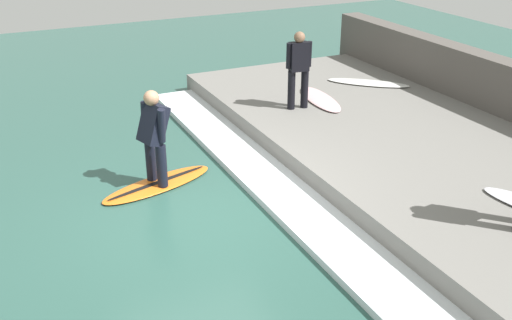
{
  "coord_description": "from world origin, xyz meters",
  "views": [
    {
      "loc": [
        -2.54,
        -7.27,
        4.37
      ],
      "look_at": [
        0.92,
        0.0,
        0.7
      ],
      "focal_mm": 42.0,
      "sensor_mm": 36.0,
      "label": 1
    }
  ],
  "objects_px": {
    "surfboard_riding": "(158,184)",
    "surfer_riding": "(154,133)",
    "surfer_waiting_far": "(299,66)",
    "surfboard_waiting_far": "(320,99)",
    "surfboard_spare": "(368,83)"
  },
  "relations": [
    {
      "from": "surfboard_riding",
      "to": "surfer_riding",
      "type": "xyz_separation_m",
      "value": [
        -0.0,
        0.0,
        0.89
      ]
    },
    {
      "from": "surfer_waiting_far",
      "to": "surfboard_waiting_far",
      "type": "distance_m",
      "value": 1.07
    },
    {
      "from": "surfer_waiting_far",
      "to": "surfboard_waiting_far",
      "type": "relative_size",
      "value": 0.86
    },
    {
      "from": "surfer_waiting_far",
      "to": "surfboard_spare",
      "type": "xyz_separation_m",
      "value": [
        2.19,
        0.71,
        -0.82
      ]
    },
    {
      "from": "surfer_riding",
      "to": "surfboard_spare",
      "type": "height_order",
      "value": "surfer_riding"
    },
    {
      "from": "surfer_waiting_far",
      "to": "surfboard_riding",
      "type": "bearing_deg",
      "value": -158.0
    },
    {
      "from": "surfboard_riding",
      "to": "surfer_waiting_far",
      "type": "relative_size",
      "value": 1.37
    },
    {
      "from": "surfboard_waiting_far",
      "to": "surfboard_spare",
      "type": "xyz_separation_m",
      "value": [
        1.54,
        0.5,
        0.0
      ]
    },
    {
      "from": "surfer_riding",
      "to": "surfboard_waiting_far",
      "type": "distance_m",
      "value": 4.26
    },
    {
      "from": "surfer_riding",
      "to": "surfboard_waiting_far",
      "type": "relative_size",
      "value": 0.87
    },
    {
      "from": "surfer_riding",
      "to": "surfboard_spare",
      "type": "distance_m",
      "value": 5.87
    },
    {
      "from": "surfboard_riding",
      "to": "surfboard_spare",
      "type": "height_order",
      "value": "surfboard_spare"
    },
    {
      "from": "surfboard_riding",
      "to": "surfer_riding",
      "type": "distance_m",
      "value": 0.89
    },
    {
      "from": "surfer_riding",
      "to": "surfboard_waiting_far",
      "type": "xyz_separation_m",
      "value": [
        3.94,
        1.55,
        -0.49
      ]
    },
    {
      "from": "surfboard_waiting_far",
      "to": "surfer_waiting_far",
      "type": "bearing_deg",
      "value": -161.47
    }
  ]
}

